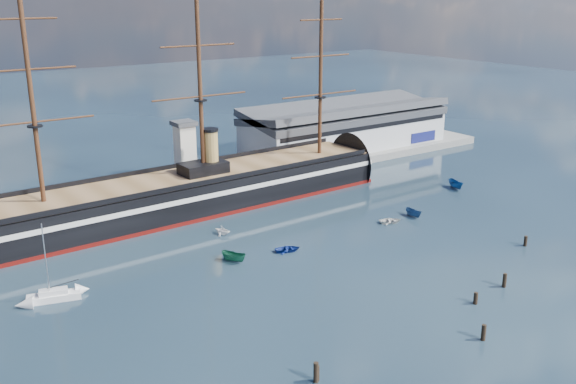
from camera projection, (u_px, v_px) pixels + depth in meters
ground at (249, 234)px, 126.29m from camera, size 600.00×600.00×0.00m
quay at (207, 183)px, 159.89m from camera, size 180.00×18.00×2.00m
warehouse at (346, 127)px, 186.89m from camera, size 63.00×21.00×11.60m
quay_tower at (185, 151)px, 150.79m from camera, size 5.00×5.00×15.00m
warship at (189, 192)px, 139.16m from camera, size 113.10×18.81×53.94m
sailboat at (54, 295)px, 99.26m from camera, size 8.32×4.40×12.78m
motorboat_a at (234, 262)px, 113.62m from camera, size 6.08×4.45×2.30m
motorboat_b at (288, 251)px, 118.12m from camera, size 2.03×3.14×1.36m
motorboat_c at (413, 217)px, 136.15m from camera, size 5.25×2.16×2.06m
motorboat_d at (223, 234)px, 126.36m from camera, size 5.96×4.50×2.01m
motorboat_e at (390, 223)px, 132.64m from camera, size 2.16×3.09×1.34m
motorboat_f at (456, 189)px, 155.52m from camera, size 6.80×4.16×2.56m
piling_near_left at (316, 382)px, 78.66m from camera, size 0.64×0.64×3.43m
piling_near_mid at (483, 340)px, 88.11m from camera, size 0.64×0.64×3.06m
piling_near_right at (504, 287)px, 103.91m from camera, size 0.64×0.64×3.08m
piling_far_right at (525, 246)px, 120.63m from camera, size 0.64×0.64×2.70m
piling_extra at (475, 304)px, 98.31m from camera, size 0.64×0.64×2.61m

